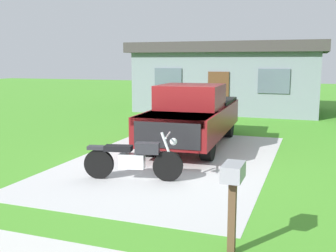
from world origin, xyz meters
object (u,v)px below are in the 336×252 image
(pickup_truck, at_px, (194,115))
(mailbox, at_px, (233,184))
(neighbor_house, at_px, (229,76))
(motorcycle, at_px, (134,159))

(pickup_truck, bearing_deg, mailbox, -69.63)
(pickup_truck, xyz_separation_m, neighbor_house, (-0.78, 9.26, 0.84))
(pickup_truck, height_order, mailbox, pickup_truck)
(motorcycle, relative_size, neighbor_house, 0.23)
(motorcycle, bearing_deg, neighbor_house, 92.56)
(motorcycle, xyz_separation_m, neighbor_house, (-0.60, 13.33, 1.32))
(neighbor_house, bearing_deg, mailbox, -78.40)
(motorcycle, relative_size, mailbox, 1.73)
(motorcycle, height_order, neighbor_house, neighbor_house)
(mailbox, xyz_separation_m, neighbor_house, (-3.29, 16.03, 0.81))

